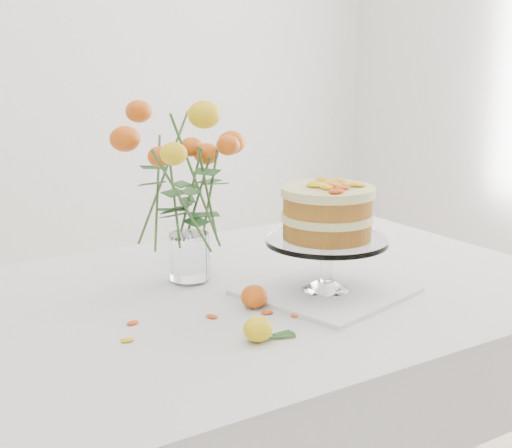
# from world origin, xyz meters

# --- Properties ---
(table) EXTENTS (1.43, 0.93, 0.76)m
(table) POSITION_xyz_m (0.00, 0.00, 0.67)
(table) COLOR tan
(table) RESTS_ON ground
(napkin) EXTENTS (0.36, 0.36, 0.01)m
(napkin) POSITION_xyz_m (0.15, -0.11, 0.76)
(napkin) COLOR silver
(napkin) RESTS_ON table
(cake_stand) EXTENTS (0.25, 0.25, 0.23)m
(cake_stand) POSITION_xyz_m (0.15, -0.11, 0.92)
(cake_stand) COLOR white
(cake_stand) RESTS_ON napkin
(rose_vase) EXTENTS (0.37, 0.37, 0.44)m
(rose_vase) POSITION_xyz_m (-0.06, 0.11, 1.01)
(rose_vase) COLOR white
(rose_vase) RESTS_ON table
(loose_rose_near) EXTENTS (0.09, 0.05, 0.04)m
(loose_rose_near) POSITION_xyz_m (-0.11, -0.24, 0.78)
(loose_rose_near) COLOR yellow
(loose_rose_near) RESTS_ON table
(loose_rose_far) EXTENTS (0.10, 0.05, 0.05)m
(loose_rose_far) POSITION_xyz_m (-0.02, -0.10, 0.78)
(loose_rose_far) COLOR #B95309
(loose_rose_far) RESTS_ON table
(stray_petal_a) EXTENTS (0.03, 0.02, 0.00)m
(stray_petal_a) POSITION_xyz_m (-0.12, -0.10, 0.76)
(stray_petal_a) COLOR yellow
(stray_petal_a) RESTS_ON table
(stray_petal_b) EXTENTS (0.03, 0.02, 0.00)m
(stray_petal_b) POSITION_xyz_m (-0.02, -0.14, 0.76)
(stray_petal_b) COLOR yellow
(stray_petal_b) RESTS_ON table
(stray_petal_c) EXTENTS (0.03, 0.02, 0.00)m
(stray_petal_c) POSITION_xyz_m (0.02, -0.18, 0.76)
(stray_petal_c) COLOR yellow
(stray_petal_c) RESTS_ON table
(stray_petal_d) EXTENTS (0.03, 0.02, 0.00)m
(stray_petal_d) POSITION_xyz_m (-0.26, -0.05, 0.76)
(stray_petal_d) COLOR yellow
(stray_petal_d) RESTS_ON table
(stray_petal_e) EXTENTS (0.03, 0.02, 0.00)m
(stray_petal_e) POSITION_xyz_m (-0.30, -0.12, 0.76)
(stray_petal_e) COLOR yellow
(stray_petal_e) RESTS_ON table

